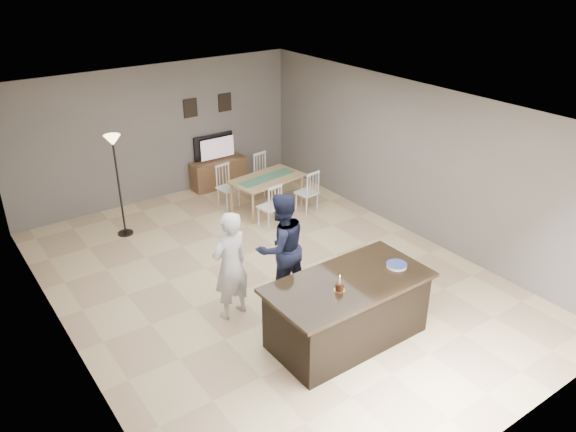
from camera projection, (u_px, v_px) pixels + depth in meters
floor at (271, 279)px, 8.81m from camera, size 8.00×8.00×0.00m
room_shell at (269, 180)px, 8.08m from camera, size 8.00×8.00×8.00m
kitchen_island at (347, 310)px, 7.30m from camera, size 2.15×1.10×0.90m
tv_console at (219, 173)px, 12.07m from camera, size 1.20×0.40×0.60m
television at (216, 147)px, 11.87m from camera, size 0.91×0.12×0.53m
tv_screen_glow at (218, 148)px, 11.81m from camera, size 0.78×0.00×0.78m
picture_frames at (208, 105)px, 11.56m from camera, size 1.10×0.02×0.38m
doorway at (135, 377)px, 5.01m from camera, size 0.00×2.10×2.65m
woman at (230, 266)px, 7.64m from camera, size 0.64×0.47×1.59m
man at (281, 247)px, 8.03m from camera, size 0.82×0.65×1.66m
birthday_cake at (339, 287)px, 6.89m from camera, size 0.14×0.14×0.22m
plate_stack at (397, 265)px, 7.40m from camera, size 0.27×0.27×0.04m
dining_table at (267, 183)px, 10.92m from camera, size 1.54×1.75×0.86m
floor_lamp at (115, 159)px, 9.56m from camera, size 0.28×0.28×1.86m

